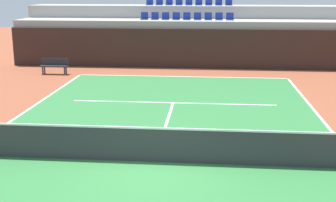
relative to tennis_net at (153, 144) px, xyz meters
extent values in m
plane|color=brown|center=(0.00, 0.00, -0.51)|extent=(80.00, 80.00, 0.00)
cube|color=#2D7238|center=(0.00, 0.00, -0.50)|extent=(11.00, 24.00, 0.01)
cube|color=white|center=(0.00, 11.95, -0.50)|extent=(11.00, 0.10, 0.00)
cube|color=white|center=(0.00, 6.40, -0.50)|extent=(8.26, 0.10, 0.00)
cube|color=white|center=(0.00, 3.20, -0.50)|extent=(0.10, 6.40, 0.00)
cube|color=black|center=(0.00, 14.68, 0.62)|extent=(20.46, 0.30, 2.26)
cube|color=#9E9E99|center=(0.00, 16.03, 0.82)|extent=(20.46, 2.40, 2.66)
cube|color=#9E9E99|center=(0.00, 18.43, 1.20)|extent=(20.46, 2.40, 3.42)
cube|color=navy|center=(-2.56, 16.03, 2.17)|extent=(0.44, 0.44, 0.04)
cube|color=navy|center=(-2.56, 16.23, 2.39)|extent=(0.44, 0.04, 0.40)
cube|color=navy|center=(-1.92, 16.03, 2.17)|extent=(0.44, 0.44, 0.04)
cube|color=navy|center=(-1.92, 16.23, 2.39)|extent=(0.44, 0.04, 0.40)
cube|color=navy|center=(-1.28, 16.03, 2.17)|extent=(0.44, 0.44, 0.04)
cube|color=navy|center=(-1.28, 16.23, 2.39)|extent=(0.44, 0.04, 0.40)
cube|color=navy|center=(-0.64, 16.03, 2.17)|extent=(0.44, 0.44, 0.04)
cube|color=navy|center=(-0.64, 16.23, 2.39)|extent=(0.44, 0.04, 0.40)
cube|color=navy|center=(0.00, 16.03, 2.17)|extent=(0.44, 0.44, 0.04)
cube|color=navy|center=(0.00, 16.23, 2.39)|extent=(0.44, 0.04, 0.40)
cube|color=navy|center=(0.64, 16.03, 2.17)|extent=(0.44, 0.44, 0.04)
cube|color=navy|center=(0.64, 16.23, 2.39)|extent=(0.44, 0.04, 0.40)
cube|color=navy|center=(1.28, 16.03, 2.17)|extent=(0.44, 0.44, 0.04)
cube|color=navy|center=(1.28, 16.23, 2.39)|extent=(0.44, 0.04, 0.40)
cube|color=navy|center=(1.92, 16.03, 2.17)|extent=(0.44, 0.44, 0.04)
cube|color=navy|center=(1.92, 16.23, 2.39)|extent=(0.44, 0.04, 0.40)
cube|color=navy|center=(2.56, 16.03, 2.17)|extent=(0.44, 0.44, 0.04)
cube|color=navy|center=(2.56, 16.23, 2.39)|extent=(0.44, 0.04, 0.40)
cube|color=navy|center=(-2.56, 18.43, 2.93)|extent=(0.44, 0.44, 0.04)
cube|color=navy|center=(-2.56, 18.63, 3.15)|extent=(0.44, 0.04, 0.40)
cube|color=navy|center=(-1.92, 18.43, 2.93)|extent=(0.44, 0.44, 0.04)
cube|color=navy|center=(-1.92, 18.63, 3.15)|extent=(0.44, 0.04, 0.40)
cube|color=navy|center=(-1.28, 18.43, 2.93)|extent=(0.44, 0.44, 0.04)
cube|color=navy|center=(-1.28, 18.63, 3.15)|extent=(0.44, 0.04, 0.40)
cube|color=navy|center=(-0.64, 18.43, 2.93)|extent=(0.44, 0.44, 0.04)
cube|color=navy|center=(-0.64, 18.63, 3.15)|extent=(0.44, 0.04, 0.40)
cube|color=navy|center=(0.00, 18.43, 2.93)|extent=(0.44, 0.44, 0.04)
cube|color=navy|center=(0.00, 18.63, 3.15)|extent=(0.44, 0.04, 0.40)
cube|color=navy|center=(0.64, 18.43, 2.93)|extent=(0.44, 0.44, 0.04)
cube|color=navy|center=(0.64, 18.63, 3.15)|extent=(0.44, 0.04, 0.40)
cube|color=navy|center=(1.28, 18.43, 2.93)|extent=(0.44, 0.44, 0.04)
cube|color=navy|center=(1.28, 18.63, 3.15)|extent=(0.44, 0.04, 0.40)
cube|color=navy|center=(1.92, 18.43, 2.93)|extent=(0.44, 0.44, 0.04)
cube|color=navy|center=(1.92, 18.63, 3.15)|extent=(0.44, 0.04, 0.40)
cube|color=navy|center=(2.56, 18.43, 2.93)|extent=(0.44, 0.44, 0.04)
cube|color=navy|center=(2.56, 18.63, 3.15)|extent=(0.44, 0.04, 0.40)
cube|color=#333338|center=(0.00, 0.00, -0.04)|extent=(10.90, 0.02, 0.92)
cube|color=white|center=(0.00, 0.00, 0.45)|extent=(10.90, 0.04, 0.05)
cube|color=#232328|center=(-6.88, 12.01, -0.06)|extent=(1.50, 0.40, 0.05)
cube|color=#232328|center=(-6.88, 12.19, 0.16)|extent=(1.50, 0.04, 0.36)
cube|color=#2D2D33|center=(-7.48, 11.87, -0.30)|extent=(0.06, 0.06, 0.42)
cube|color=#2D2D33|center=(-6.28, 11.87, -0.30)|extent=(0.06, 0.06, 0.42)
cube|color=#2D2D33|center=(-7.48, 12.15, -0.30)|extent=(0.06, 0.06, 0.42)
cube|color=#2D2D33|center=(-6.28, 12.15, -0.30)|extent=(0.06, 0.06, 0.42)
camera|label=1|loc=(1.45, -11.31, 4.07)|focal=48.41mm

